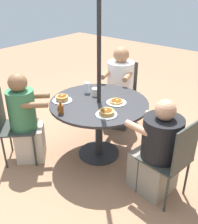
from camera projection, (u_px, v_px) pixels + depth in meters
The scene contains 15 objects.
ground_plane at pixel (99, 153), 3.44m from camera, with size 12.00×12.00×0.00m, color #9E7051.
patio_table at pixel (99, 110), 3.15m from camera, with size 1.17×1.17×0.74m.
umbrella_pole at pixel (99, 67), 2.90m from camera, with size 0.05×0.05×2.35m, color black.
patio_chair_north at pixel (173, 157), 2.51m from camera, with size 0.47×0.47×0.92m.
diner_north at pixel (157, 153), 2.65m from camera, with size 0.44×0.54×1.07m.
patio_chair_east at pixel (122, 88), 4.08m from camera, with size 0.53×0.53×0.92m.
diner_east at pixel (119, 91), 3.93m from camera, with size 0.59×0.52×1.19m.
patio_chair_south at pixel (11, 122), 3.11m from camera, with size 0.59×0.59×0.92m.
diner_south at pixel (26, 122), 3.12m from camera, with size 0.54×0.53×1.13m.
pancake_plate_a at pixel (62, 99), 3.11m from camera, with size 0.23×0.23×0.08m.
pancake_plate_b at pixel (107, 113), 2.79m from camera, with size 0.23×0.23×0.07m.
pancake_plate_c at pixel (116, 102), 3.06m from camera, with size 0.23×0.23×0.04m.
syrup_bottle at pixel (61, 109), 2.80m from camera, with size 0.08×0.06×0.14m.
coffee_cup at pixel (95, 92), 3.24m from camera, with size 0.09×0.09×0.10m.
drinking_glass_a at pixel (87, 88), 3.31m from camera, with size 0.07×0.07×0.14m, color silver.
Camera 1 is at (2.17, 1.79, 2.06)m, focal length 42.00 mm.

